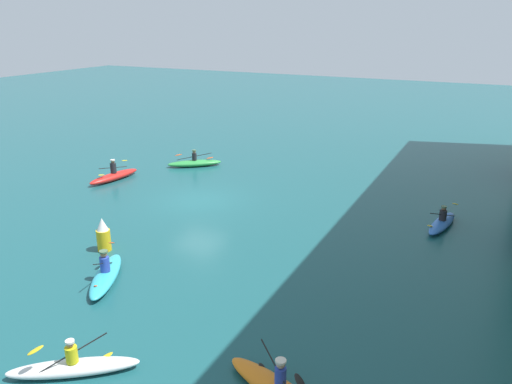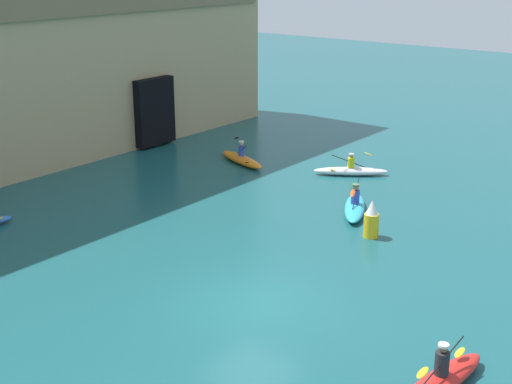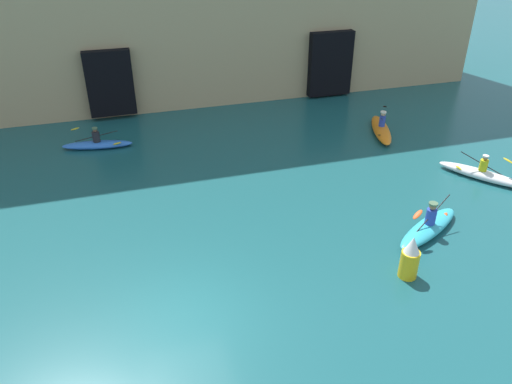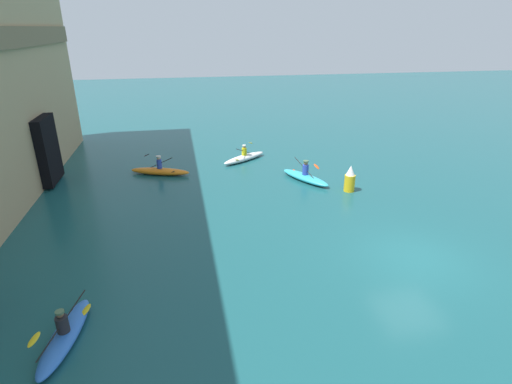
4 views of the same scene
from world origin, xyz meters
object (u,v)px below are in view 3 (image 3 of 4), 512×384
Objects in this scene: kayak_cyan at (429,227)px; kayak_blue at (97,144)px; marker_buoy at (410,259)px; kayak_white at (481,174)px; kayak_orange at (381,129)px.

kayak_cyan is 14.63m from kayak_blue.
kayak_white is at bearing 36.45° from marker_buoy.
kayak_orange reaches higher than kayak_white.
marker_buoy is at bearing 135.22° from kayak_blue.
kayak_blue is 2.27× the size of marker_buoy.
kayak_blue is 16.52m from kayak_white.
kayak_orange is at bearing 162.07° from kayak_white.
kayak_orange is 1.12× the size of kayak_blue.
kayak_white is 7.61m from marker_buoy.
kayak_orange is 1.07× the size of kayak_cyan.
marker_buoy reaches higher than kayak_orange.
marker_buoy is (-6.11, -4.51, 0.43)m from kayak_white.
kayak_orange reaches higher than kayak_cyan.
kayak_cyan is at bearing 43.56° from marker_buoy.
kayak_cyan is at bearing -178.60° from kayak_orange.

